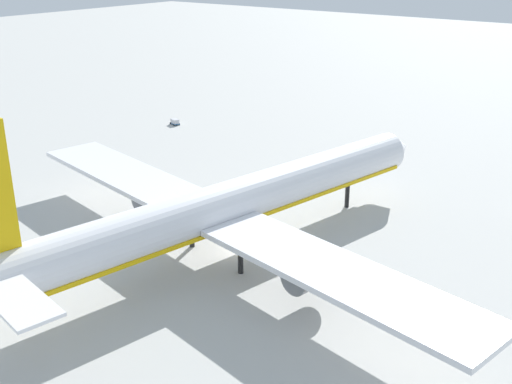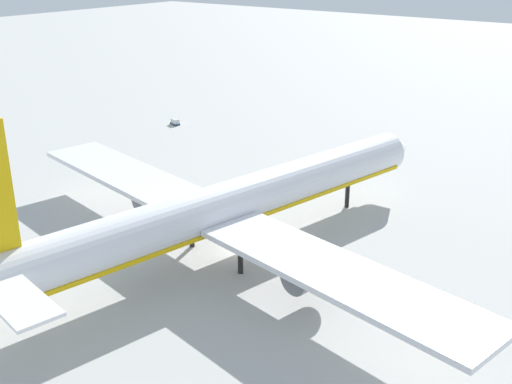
{
  "view_description": "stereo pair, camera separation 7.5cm",
  "coord_description": "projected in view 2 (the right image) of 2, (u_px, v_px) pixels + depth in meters",
  "views": [
    {
      "loc": [
        -59.3,
        -47.86,
        38.24
      ],
      "look_at": [
        4.44,
        -0.28,
        7.28
      ],
      "focal_mm": 44.27,
      "sensor_mm": 36.0,
      "label": 1
    },
    {
      "loc": [
        -59.25,
        -47.92,
        38.24
      ],
      "look_at": [
        4.44,
        -0.28,
        7.28
      ],
      "focal_mm": 44.27,
      "sensor_mm": 36.0,
      "label": 2
    }
  ],
  "objects": [
    {
      "name": "ground_plane",
      "position": [
        235.0,
        251.0,
        84.83
      ],
      "size": [
        600.0,
        600.0,
        0.0
      ],
      "primitive_type": "plane",
      "color": "#B2B2AD"
    },
    {
      "name": "traffic_cone_1",
      "position": [
        351.0,
        158.0,
        121.63
      ],
      "size": [
        0.36,
        0.36,
        0.55
      ],
      "primitive_type": "cone",
      "color": "orange",
      "rests_on": "ground"
    },
    {
      "name": "baggage_cart_0",
      "position": [
        175.0,
        121.0,
        145.23
      ],
      "size": [
        2.26,
        3.2,
        1.29
      ],
      "color": "#26598C",
      "rests_on": "ground"
    },
    {
      "name": "airliner",
      "position": [
        225.0,
        207.0,
        81.44
      ],
      "size": [
        76.98,
        77.99,
        23.36
      ],
      "color": "white",
      "rests_on": "ground"
    }
  ]
}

